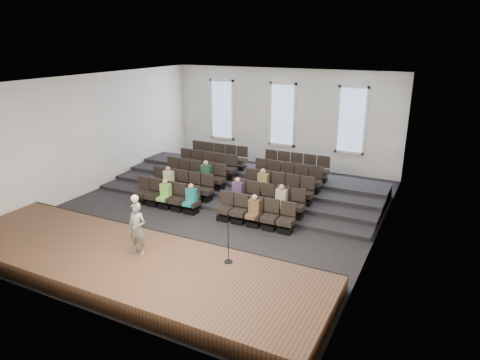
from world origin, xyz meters
name	(u,v)px	position (x,y,z in m)	size (l,w,h in m)	color
ground	(216,211)	(0.00, 0.00, 0.00)	(14.00, 14.00, 0.00)	black
ceiling	(213,80)	(0.00, 0.00, 5.01)	(12.00, 14.00, 0.02)	white
wall_back	(283,118)	(0.00, 7.02, 2.50)	(12.00, 0.04, 5.00)	white
wall_front	(64,215)	(0.00, -7.02, 2.50)	(12.00, 0.04, 5.00)	white
wall_left	(93,133)	(-6.02, 0.00, 2.50)	(0.04, 14.00, 5.00)	white
wall_right	(382,170)	(6.02, 0.00, 2.50)	(0.04, 14.00, 5.00)	white
stage	(127,264)	(0.00, -5.10, 0.25)	(11.80, 3.60, 0.50)	#4E3521
stage_lip	(164,239)	(0.00, -3.33, 0.25)	(11.80, 0.06, 0.52)	black
risers	(250,183)	(0.00, 3.17, 0.20)	(11.80, 4.80, 0.60)	black
seating_rows	(234,183)	(0.00, 1.54, 0.68)	(6.80, 4.70, 1.67)	black
windows	(282,115)	(0.00, 6.95, 2.70)	(8.44, 0.10, 3.24)	white
audience	(219,189)	(0.00, 0.32, 0.81)	(5.45, 2.64, 1.10)	#7ED655
speaker	(137,229)	(0.20, -4.78, 1.28)	(0.57, 0.37, 1.55)	slate
mic_stand	(228,248)	(2.75, -4.08, 0.94)	(0.25, 0.25, 1.48)	black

